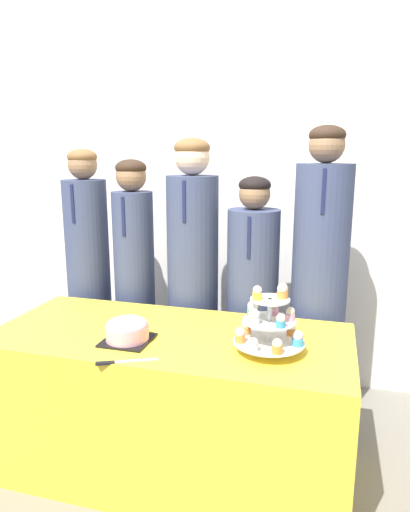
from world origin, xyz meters
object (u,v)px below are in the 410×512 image
Objects in this scene: student_0 at (89,281)px; student_1 at (135,287)px; cake_knife at (117,362)px; student_2 at (193,285)px; round_cake at (127,329)px; cupcake_stand at (269,323)px; student_3 at (252,309)px; student_4 at (319,292)px.

student_0 is 0.31m from student_1.
student_0 is at bearing 180.00° from student_1.
student_2 is at bearing 62.49° from cake_knife.
student_2 reaches higher than round_cake.
student_3 reaches higher than cupcake_stand.
student_1 is at bearing 144.50° from cupcake_stand.
cupcake_stand is 0.18× the size of student_4.
cake_knife is at bearing -92.42° from student_2.
student_4 is (1.39, 0.00, 0.05)m from student_0.
student_3 is at bearing 0.00° from student_1.
student_3 is at bearing 105.69° from cupcake_stand.
cake_knife is 1.18m from student_4.
round_cake is at bearing -49.98° from student_0.
student_3 is at bearing 41.72° from cake_knife.
cupcake_stand is at bearing -105.80° from student_4.
round_cake is 0.69× the size of cupcake_stand.
round_cake is at bearing -138.69° from student_4.
cupcake_stand is at bearing -35.50° from student_1.
student_4 is at bearing 0.00° from student_1.
student_3 is at bearing 58.07° from round_cake.
student_3 is (1.03, -0.00, -0.08)m from student_0.
cupcake_stand is 0.19× the size of student_0.
student_3 is at bearing -0.00° from student_2.
student_1 is at bearing -180.00° from student_4.
round_cake is 0.89× the size of cake_knife.
student_3 reaches higher than round_cake.
cake_knife is 0.16× the size of student_3.
student_0 is 1.39m from student_4.
round_cake is at bearing -97.09° from student_2.
round_cake is 0.92m from student_0.
cupcake_stand is 0.19× the size of student_2.
cake_knife is at bearing -70.05° from student_1.
cupcake_stand is 0.20× the size of student_1.
student_1 is at bearing 84.86° from cake_knife.
student_4 is (0.71, 0.00, 0.02)m from student_2.
cupcake_stand is at bearing -27.95° from student_0.
student_0 is at bearing 152.05° from cupcake_stand.
round_cake is 0.83m from student_3.
student_3 is (0.39, 0.91, -0.04)m from cake_knife.
cake_knife is 0.16× the size of student_1.
cupcake_stand is at bearing -50.38° from student_2.
round_cake is 1.06m from student_4.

